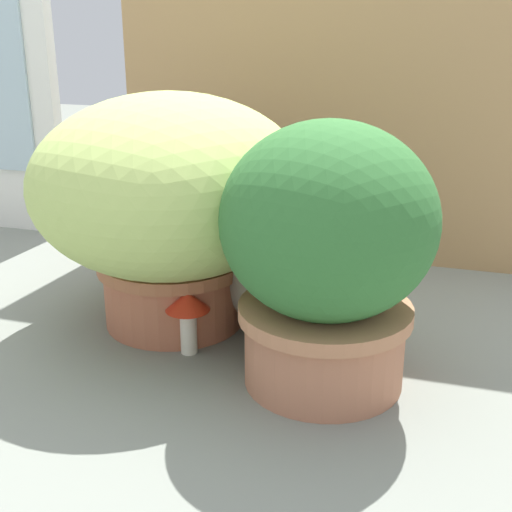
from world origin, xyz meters
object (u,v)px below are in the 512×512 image
object	(u,v)px
grass_planter	(170,196)
cat	(290,282)
leafy_planter	(327,250)
mushroom_ornament_red	(188,309)

from	to	relation	value
grass_planter	cat	distance (m)	0.29
cat	leafy_planter	bearing A→B (deg)	-54.68
leafy_planter	mushroom_ornament_red	bearing A→B (deg)	173.77
grass_planter	mushroom_ornament_red	world-z (taller)	grass_planter
leafy_planter	grass_planter	bearing A→B (deg)	156.16
cat	grass_planter	bearing A→B (deg)	176.08
grass_planter	leafy_planter	world-z (taller)	grass_planter
leafy_planter	cat	xyz separation A→B (m)	(-0.09, 0.13, -0.12)
cat	mushroom_ornament_red	world-z (taller)	cat
cat	mushroom_ornament_red	distance (m)	0.20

